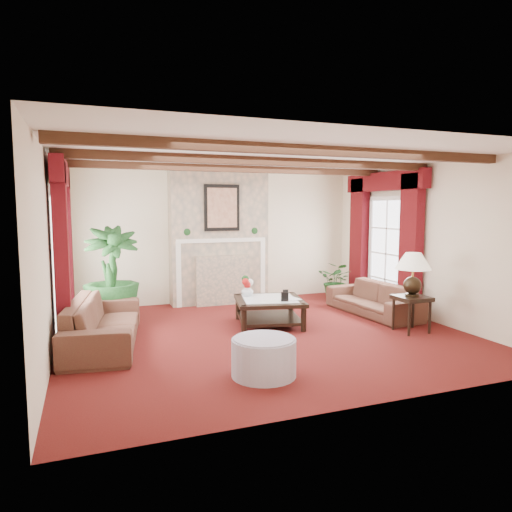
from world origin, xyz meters
name	(u,v)px	position (x,y,z in m)	size (l,w,h in m)	color
floor	(265,334)	(0.00, 0.00, 0.00)	(6.00, 6.00, 0.00)	#460D0C
ceiling	(265,157)	(0.00, 0.00, 2.70)	(6.00, 6.00, 0.00)	white
back_wall	(216,237)	(0.00, 2.75, 1.35)	(6.00, 0.02, 2.70)	beige
left_wall	(49,254)	(-3.00, 0.00, 1.35)	(0.02, 5.50, 2.70)	beige
right_wall	(424,242)	(3.00, 0.00, 1.35)	(0.02, 5.50, 2.70)	beige
ceiling_beams	(265,161)	(0.00, 0.00, 2.64)	(6.00, 3.00, 0.12)	#311A0F
fireplace	(219,170)	(0.00, 2.55, 2.70)	(2.00, 0.52, 2.70)	tan
french_door_left	(54,196)	(-2.97, 1.00, 2.13)	(0.10, 1.10, 2.16)	white
french_door_right	(389,198)	(2.97, 1.00, 2.13)	(0.10, 1.10, 2.16)	white
curtains_left	(61,167)	(-2.86, 1.00, 2.55)	(0.20, 2.40, 2.55)	#440909
curtains_right	(385,176)	(2.86, 1.00, 2.55)	(0.20, 2.40, 2.55)	#440909
sofa_left	(104,314)	(-2.35, 0.28, 0.44)	(0.99, 2.34, 0.89)	#340E16
sofa_right	(373,294)	(2.35, 0.55, 0.38)	(0.70, 1.99, 0.77)	#340E16
potted_palm	(112,295)	(-2.17, 1.62, 0.46)	(1.03, 1.70, 0.92)	black
small_plant	(336,285)	(2.42, 1.97, 0.31)	(1.08, 1.07, 0.63)	black
coffee_table	(269,312)	(0.27, 0.49, 0.22)	(1.09, 1.09, 0.44)	black
side_table	(411,314)	(2.22, -0.67, 0.28)	(0.48, 0.48, 0.57)	black
ottoman	(264,358)	(-0.66, -1.64, 0.22)	(0.75, 0.75, 0.44)	#A59CB1
table_lamp	(413,274)	(2.22, -0.67, 0.92)	(0.56, 0.56, 0.71)	black
flower_vase	(247,291)	(0.00, 0.81, 0.54)	(0.24, 0.25, 0.20)	silver
book	(288,292)	(0.50, 0.25, 0.58)	(0.20, 0.06, 0.28)	black
photo_frame_a	(285,297)	(0.41, 0.16, 0.53)	(0.12, 0.02, 0.16)	black
photo_frame_b	(286,293)	(0.60, 0.57, 0.50)	(0.09, 0.02, 0.12)	black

